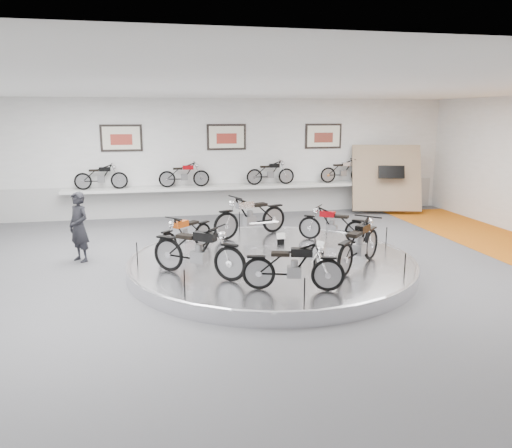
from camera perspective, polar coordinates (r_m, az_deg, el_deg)
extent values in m
plane|color=#535355|center=(11.10, 2.13, -5.76)|extent=(16.00, 16.00, 0.00)
plane|color=white|center=(10.56, 2.31, 15.32)|extent=(16.00, 16.00, 0.00)
plane|color=white|center=(17.48, -3.38, 7.61)|extent=(16.00, 0.00, 16.00)
plane|color=white|center=(4.38, 25.20, -8.38)|extent=(16.00, 0.00, 16.00)
cube|color=#BCBCBA|center=(17.65, -3.31, 2.90)|extent=(15.68, 0.04, 1.10)
cylinder|color=silver|center=(11.34, 1.77, -4.58)|extent=(6.40, 6.40, 0.30)
torus|color=#B2B2BA|center=(11.30, 1.78, -4.00)|extent=(6.40, 6.40, 0.10)
cube|color=silver|center=(17.30, -3.19, 4.22)|extent=(11.00, 0.55, 0.10)
cube|color=white|center=(17.24, -15.14, 9.47)|extent=(1.35, 0.06, 0.88)
cube|color=white|center=(17.40, -3.39, 9.89)|extent=(1.35, 0.06, 0.88)
cube|color=white|center=(18.25, 7.71, 9.92)|extent=(1.35, 0.06, 0.88)
cube|color=#93725B|center=(18.39, 14.68, 5.11)|extent=(2.56, 1.52, 2.30)
imported|color=black|center=(12.59, -19.57, -0.32)|extent=(0.71, 0.73, 1.68)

